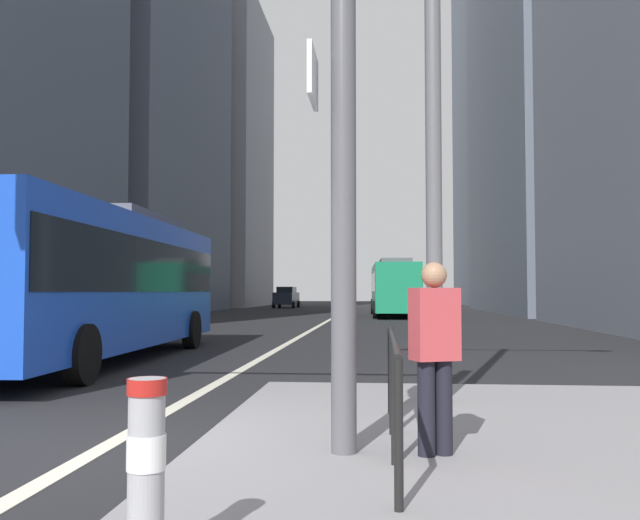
% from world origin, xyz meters
% --- Properties ---
extents(ground_plane, '(160.00, 160.00, 0.00)m').
position_xyz_m(ground_plane, '(0.00, 20.00, 0.00)').
color(ground_plane, black).
extents(lane_centre_line, '(0.20, 80.00, 0.01)m').
position_xyz_m(lane_centre_line, '(0.00, 30.00, 0.01)').
color(lane_centre_line, beige).
rests_on(lane_centre_line, ground).
extents(office_tower_left_far, '(13.02, 16.46, 31.03)m').
position_xyz_m(office_tower_left_far, '(-16.00, 63.21, 15.52)').
color(office_tower_left_far, '#9E9EA3').
rests_on(office_tower_left_far, ground).
extents(office_tower_right_mid, '(12.40, 24.69, 42.78)m').
position_xyz_m(office_tower_right_mid, '(17.00, 44.73, 21.39)').
color(office_tower_right_mid, slate).
rests_on(office_tower_right_mid, ground).
extents(office_tower_right_far, '(10.06, 20.69, 50.76)m').
position_xyz_m(office_tower_right_far, '(17.00, 71.15, 25.38)').
color(office_tower_right_far, slate).
rests_on(office_tower_right_far, ground).
extents(city_bus_blue_oncoming, '(2.92, 11.36, 3.40)m').
position_xyz_m(city_bus_blue_oncoming, '(-3.44, 8.01, 1.84)').
color(city_bus_blue_oncoming, blue).
rests_on(city_bus_blue_oncoming, ground).
extents(city_bus_red_receding, '(2.94, 11.75, 3.40)m').
position_xyz_m(city_bus_red_receding, '(3.52, 35.93, 1.84)').
color(city_bus_red_receding, '#198456').
rests_on(city_bus_red_receding, ground).
extents(car_oncoming_mid, '(2.18, 4.37, 1.94)m').
position_xyz_m(car_oncoming_mid, '(-5.96, 56.64, 0.99)').
color(car_oncoming_mid, '#232838').
rests_on(car_oncoming_mid, ground).
extents(car_receding_near, '(2.05, 4.42, 1.94)m').
position_xyz_m(car_receding_near, '(4.46, 45.82, 0.99)').
color(car_receding_near, '#B2A899').
rests_on(car_receding_near, ground).
extents(car_receding_far, '(2.06, 4.24, 1.94)m').
position_xyz_m(car_receding_far, '(3.35, 55.33, 0.99)').
color(car_receding_far, silver).
rests_on(car_receding_far, ground).
extents(traffic_signal_gantry, '(5.37, 0.65, 6.00)m').
position_xyz_m(traffic_signal_gantry, '(0.62, -0.49, 4.07)').
color(traffic_signal_gantry, '#515156').
rests_on(traffic_signal_gantry, median_island).
extents(bollard_left, '(0.20, 0.20, 0.95)m').
position_xyz_m(bollard_left, '(1.54, -3.08, 0.67)').
color(bollard_left, '#99999E').
rests_on(bollard_left, median_island).
extents(pedestrian_railing, '(0.06, 3.53, 0.98)m').
position_xyz_m(pedestrian_railing, '(2.80, -0.27, 0.85)').
color(pedestrian_railing, black).
rests_on(pedestrian_railing, median_island).
extents(pedestrian_waiting, '(0.44, 0.37, 1.62)m').
position_xyz_m(pedestrian_waiting, '(3.15, -0.50, 1.05)').
color(pedestrian_waiting, black).
rests_on(pedestrian_waiting, median_island).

